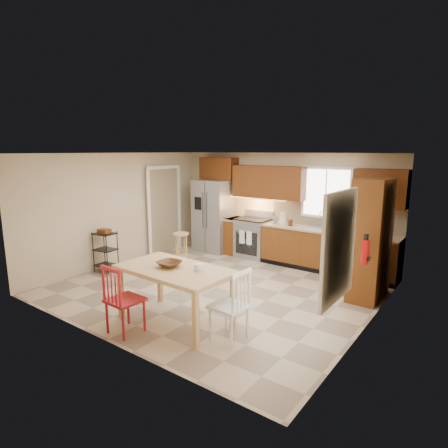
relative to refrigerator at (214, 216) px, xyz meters
name	(u,v)px	position (x,y,z in m)	size (l,w,h in m)	color
floor	(217,287)	(1.70, -2.12, -0.91)	(5.50, 5.50, 0.00)	tan
ceiling	(216,153)	(1.70, -2.12, 1.59)	(5.50, 5.00, 0.02)	silver
wall_back	(281,207)	(1.70, 0.38, 0.34)	(5.50, 0.02, 2.50)	#CCB793
wall_front	(100,252)	(1.70, -4.62, 0.34)	(5.50, 0.02, 2.50)	#CCB793
wall_left	(120,209)	(-1.05, -2.12, 0.34)	(0.02, 5.00, 2.50)	#CCB793
wall_right	(372,245)	(4.45, -2.12, 0.34)	(0.02, 5.00, 2.50)	#CCB793
refrigerator	(214,216)	(0.00, 0.00, 0.00)	(0.92, 0.75, 1.82)	gray
range_stove	(253,238)	(1.15, 0.06, -0.45)	(0.76, 0.63, 0.92)	gray
base_cabinet_narrow	(235,236)	(0.60, 0.08, -0.46)	(0.30, 0.60, 0.90)	brown
base_cabinet_run	(327,251)	(2.99, 0.08, -0.46)	(2.92, 0.60, 0.90)	brown
dishwasher	(349,258)	(3.55, -0.22, -0.46)	(0.60, 0.02, 0.78)	black
backsplash	(334,215)	(2.99, 0.36, 0.27)	(2.92, 0.03, 0.55)	beige
upper_over_fridge	(219,168)	(0.00, 0.20, 1.19)	(1.00, 0.35, 0.55)	#592C0E
upper_left_block	(268,182)	(1.45, 0.20, 0.92)	(1.80, 0.35, 0.75)	#592C0E
upper_right_block	(381,188)	(3.95, 0.20, 0.92)	(1.00, 0.35, 0.75)	#592C0E
window_back	(326,193)	(2.80, 0.35, 0.74)	(1.12, 0.04, 1.12)	white
sink	(319,231)	(2.80, 0.08, -0.05)	(0.62, 0.46, 0.16)	gray
undercab_glow	(256,198)	(1.15, 0.17, 0.52)	(1.60, 0.30, 0.01)	#FFBF66
soap_bottle	(335,227)	(3.18, -0.02, 0.09)	(0.09, 0.09, 0.19)	#B40C0D
paper_towel	(283,219)	(1.95, 0.03, 0.13)	(0.12, 0.12, 0.28)	silver
canister_steel	(275,220)	(1.75, 0.03, 0.08)	(0.11, 0.11, 0.18)	gray
canister_wood	(290,223)	(2.15, 0.00, 0.06)	(0.10, 0.10, 0.14)	#522B15
pantry	(371,239)	(4.13, -0.93, 0.14)	(0.50, 0.95, 2.10)	brown
fire_extinguisher	(365,252)	(4.33, -1.98, 0.19)	(0.12, 0.12, 0.36)	#B40C0D
window_right	(339,247)	(4.38, -3.27, 0.54)	(0.04, 1.02, 1.32)	white
doorway	(164,211)	(-0.97, -0.82, 0.14)	(0.04, 0.95, 2.10)	#8C7A59
dining_table	(175,296)	(2.08, -3.64, -0.49)	(1.72, 0.97, 0.84)	tan
chair_red	(125,299)	(1.73, -4.29, -0.41)	(0.47, 0.47, 1.01)	maroon
chair_white	(229,305)	(3.03, -3.59, -0.41)	(0.47, 0.47, 1.01)	silver
table_bowl	(169,267)	(1.98, -3.64, -0.06)	(0.35, 0.35, 0.09)	#522B15
table_jar	(199,269)	(2.46, -3.53, -0.03)	(0.14, 0.14, 0.16)	silver
bar_stool	(181,249)	(0.15, -1.41, -0.55)	(0.35, 0.35, 0.73)	tan
utility_cart	(106,252)	(-0.76, -2.77, -0.47)	(0.44, 0.34, 0.89)	black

